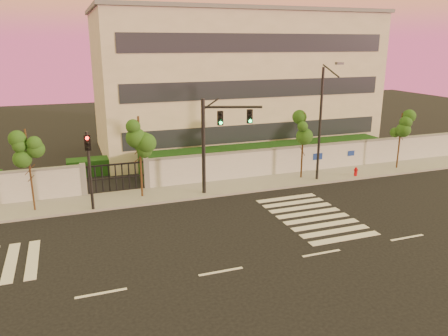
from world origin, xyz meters
The scene contains 14 objects.
ground centered at (0.00, 0.00, 0.00)m, with size 120.00×120.00×0.00m, color black.
sidewalk centered at (0.00, 10.50, 0.07)m, with size 60.00×3.00×0.15m, color gray.
perimeter_wall centered at (0.10, 12.00, 1.07)m, with size 60.00×0.36×2.20m.
hedge_row centered at (1.17, 14.74, 0.82)m, with size 41.00×4.25×1.80m.
institutional_building centered at (9.00, 21.99, 6.16)m, with size 24.40×12.40×12.25m.
road_markings centered at (-1.58, 3.76, 0.01)m, with size 57.00×7.62×0.02m.
street_tree_c centered at (-7.86, 10.19, 3.62)m, with size 1.30×1.04×4.93m.
street_tree_d centered at (-1.56, 10.45, 3.86)m, with size 1.60×1.27×5.25m.
street_tree_e centered at (9.92, 10.59, 3.55)m, with size 1.49×1.19×4.82m.
street_tree_f centered at (18.20, 10.29, 3.25)m, with size 1.49×1.19×4.41m.
traffic_signal_main centered at (3.08, 9.71, 3.93)m, with size 3.85×1.38×6.21m.
traffic_signal_secondary centered at (-4.68, 9.14, 3.02)m, with size 0.37×0.35×4.76m.
streetlight_east centered at (10.76, 9.66, 4.50)m, with size 0.50×2.00×8.33m.
fire_hydrant centered at (13.82, 9.52, 0.39)m, with size 0.31×0.30×0.79m.
Camera 1 is at (-5.61, -15.87, 9.47)m, focal length 35.00 mm.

